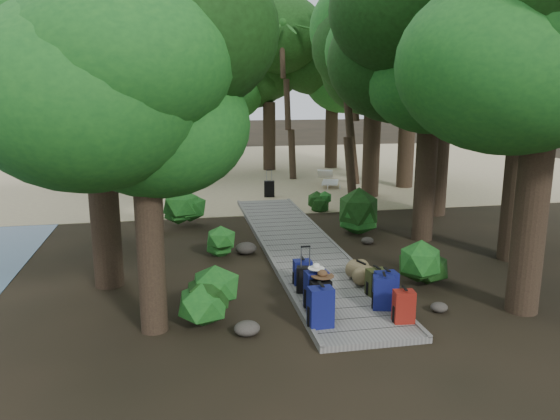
{
  "coord_description": "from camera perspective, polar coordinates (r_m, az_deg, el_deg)",
  "views": [
    {
      "loc": [
        -3.21,
        -13.0,
        4.31
      ],
      "look_at": [
        -0.44,
        1.4,
        1.0
      ],
      "focal_mm": 35.0,
      "sensor_mm": 36.0,
      "label": 1
    }
  ],
  "objects": [
    {
      "name": "shrub_left_a",
      "position": [
        10.3,
        -7.37,
        -8.78
      ],
      "size": [
        1.23,
        1.23,
        1.11
      ],
      "primitive_type": null,
      "color": "#18511B",
      "rests_on": "ground"
    },
    {
      "name": "suitcase_on_boardwalk",
      "position": [
        11.44,
        2.64,
        -7.28
      ],
      "size": [
        0.4,
        0.29,
        0.55
      ],
      "primitive_type": null,
      "rotation": [
        0.0,
        0.0,
        -0.27
      ],
      "color": "black",
      "rests_on": "boardwalk"
    },
    {
      "name": "duffel_right_khaki",
      "position": [
        12.24,
        8.46,
        -6.43
      ],
      "size": [
        0.59,
        0.71,
        0.41
      ],
      "primitive_type": null,
      "rotation": [
        0.0,
        0.0,
        0.33
      ],
      "color": "brown",
      "rests_on": "boardwalk"
    },
    {
      "name": "rock_right_a",
      "position": [
        11.29,
        16.29,
        -9.73
      ],
      "size": [
        0.34,
        0.31,
        0.19
      ],
      "primitive_type": null,
      "color": "#4C473F",
      "rests_on": "ground"
    },
    {
      "name": "backpack_left_d",
      "position": [
        11.92,
        2.37,
        -6.36
      ],
      "size": [
        0.4,
        0.29,
        0.59
      ],
      "primitive_type": null,
      "rotation": [
        0.0,
        0.0,
        -0.02
      ],
      "color": "navy",
      "rests_on": "boardwalk"
    },
    {
      "name": "rock_left_a",
      "position": [
        9.92,
        -3.46,
        -12.24
      ],
      "size": [
        0.47,
        0.42,
        0.26
      ],
      "primitive_type": null,
      "color": "#4C473F",
      "rests_on": "ground"
    },
    {
      "name": "tree_right_f",
      "position": [
        24.32,
        13.44,
        14.24
      ],
      "size": [
        5.71,
        5.71,
        10.2
      ],
      "primitive_type": null,
      "color": "black",
      "rests_on": "ground"
    },
    {
      "name": "tree_right_a",
      "position": [
        11.13,
        25.92,
        11.99
      ],
      "size": [
        5.29,
        5.29,
        8.82
      ],
      "primitive_type": null,
      "color": "black",
      "rests_on": "ground"
    },
    {
      "name": "palm_right_a",
      "position": [
        20.14,
        8.1,
        11.22
      ],
      "size": [
        4.49,
        4.49,
        7.66
      ],
      "primitive_type": null,
      "color": "#103910",
      "rests_on": "ground"
    },
    {
      "name": "tree_back_c",
      "position": [
        29.76,
        5.51,
        13.62
      ],
      "size": [
        5.34,
        5.34,
        9.61
      ],
      "primitive_type": null,
      "color": "black",
      "rests_on": "ground"
    },
    {
      "name": "shrub_left_b",
      "position": [
        14.17,
        -5.56,
        -3.4
      ],
      "size": [
        0.87,
        0.87,
        0.78
      ],
      "primitive_type": null,
      "color": "#18511B",
      "rests_on": "ground"
    },
    {
      "name": "backpack_left_c",
      "position": [
        10.66,
        3.83,
        -8.1
      ],
      "size": [
        0.46,
        0.35,
        0.81
      ],
      "primitive_type": null,
      "rotation": [
        0.0,
        0.0,
        0.09
      ],
      "color": "navy",
      "rests_on": "boardwalk"
    },
    {
      "name": "palm_right_b",
      "position": [
        24.94,
        8.0,
        12.47
      ],
      "size": [
        4.4,
        4.4,
        8.51
      ],
      "primitive_type": null,
      "color": "#103910",
      "rests_on": "ground"
    },
    {
      "name": "shrub_right_b",
      "position": [
        16.74,
        8.62,
        -0.19
      ],
      "size": [
        1.36,
        1.36,
        1.22
      ],
      "primitive_type": null,
      "color": "#18511B",
      "rests_on": "ground"
    },
    {
      "name": "rock_right_d",
      "position": [
        18.03,
        7.67,
        -0.78
      ],
      "size": [
        0.5,
        0.45,
        0.28
      ],
      "primitive_type": null,
      "color": "#4C473F",
      "rests_on": "ground"
    },
    {
      "name": "tree_back_d",
      "position": [
        27.75,
        -16.2,
        11.86
      ],
      "size": [
        4.96,
        4.96,
        8.27
      ],
      "primitive_type": null,
      "color": "black",
      "rests_on": "ground"
    },
    {
      "name": "backpack_left_a",
      "position": [
        9.87,
        4.28,
        -9.87
      ],
      "size": [
        0.45,
        0.32,
        0.81
      ],
      "primitive_type": null,
      "rotation": [
        0.0,
        0.0,
        0.05
      ],
      "color": "navy",
      "rests_on": "boardwalk"
    },
    {
      "name": "backpack_right_d",
      "position": [
        11.49,
        10.06,
        -7.27
      ],
      "size": [
        0.43,
        0.34,
        0.6
      ],
      "primitive_type": null,
      "rotation": [
        0.0,
        0.0,
        0.14
      ],
      "color": "#323917",
      "rests_on": "boardwalk"
    },
    {
      "name": "tree_back_a",
      "position": [
        27.78,
        -7.25,
        11.94
      ],
      "size": [
        4.6,
        4.6,
        7.96
      ],
      "primitive_type": null,
      "color": "black",
      "rests_on": "ground"
    },
    {
      "name": "shrub_right_a",
      "position": [
        12.5,
        15.02,
        -5.54
      ],
      "size": [
        1.08,
        1.08,
        0.98
      ],
      "primitive_type": null,
      "color": "#18511B",
      "rests_on": "ground"
    },
    {
      "name": "hat_white",
      "position": [
        10.46,
        3.82,
        -5.84
      ],
      "size": [
        0.32,
        0.32,
        0.11
      ],
      "primitive_type": null,
      "color": "silver",
      "rests_on": "backpack_left_c"
    },
    {
      "name": "sand_beach",
      "position": [
        29.49,
        -4.53,
        4.29
      ],
      "size": [
        40.0,
        22.0,
        0.02
      ],
      "primitive_type": "cube",
      "color": "tan",
      "rests_on": "ground"
    },
    {
      "name": "tree_left_a",
      "position": [
        9.5,
        -13.98,
        7.26
      ],
      "size": [
        4.16,
        4.16,
        6.93
      ],
      "primitive_type": null,
      "color": "black",
      "rests_on": "ground"
    },
    {
      "name": "shrub_left_c",
      "position": [
        17.55,
        -10.09,
        0.34
      ],
      "size": [
        1.35,
        1.35,
        1.21
      ],
      "primitive_type": null,
      "color": "#18511B",
      "rests_on": "ground"
    },
    {
      "name": "rock_left_b",
      "position": [
        11.42,
        -6.58,
        -9.01
      ],
      "size": [
        0.36,
        0.32,
        0.2
      ],
      "primitive_type": null,
      "color": "#4C473F",
      "rests_on": "ground"
    },
    {
      "name": "backpack_right_b",
      "position": [
        10.79,
        10.76,
        -8.32
      ],
      "size": [
        0.46,
        0.38,
        0.72
      ],
      "primitive_type": null,
      "rotation": [
        0.0,
        0.0,
        -0.27
      ],
      "color": "navy",
      "rests_on": "boardwalk"
    },
    {
      "name": "rock_left_d",
      "position": [
        16.28,
        -6.33,
        -2.37
      ],
      "size": [
        0.34,
        0.31,
        0.19
      ],
      "primitive_type": null,
      "color": "#4C473F",
      "rests_on": "ground"
    },
    {
      "name": "kayak",
      "position": [
        22.75,
        -11.57,
        1.96
      ],
      "size": [
        1.38,
        2.97,
        0.29
      ],
      "primitive_type": "ellipsoid",
      "rotation": [
        0.0,
        0.0,
        0.27
      ],
      "color": "#AC390E",
      "rests_on": "sand_beach"
    },
    {
      "name": "boardwalk",
      "position": [
        14.97,
        1.96,
        -3.78
      ],
      "size": [
        2.0,
        12.0,
        0.12
      ],
      "primitive_type": "cube",
      "color": "gray",
      "rests_on": "ground"
    },
    {
      "name": "rock_right_c",
      "position": [
        15.55,
        9.11,
        -3.17
      ],
      "size": [
        0.35,
        0.32,
        0.19
      ],
      "primitive_type": null,
      "color": "#4C473F",
      "rests_on": "ground"
    },
    {
      "name": "backpack_right_a",
      "position": [
        10.29,
        12.81,
        -9.63
      ],
      "size": [
        0.4,
        0.3,
        0.66
      ],
      "primitive_type": null,
      "rotation": [
        0.0,
        0.0,
        -0.1
      ],
      "color": "maroon",
      "rests_on": "boardwalk"
    },
    {
      "name": "shrub_right_c",
      "position": [
        19.43,
        4.41,
        0.86
      ],
      "size": [
        0.73,
        0.73,
        0.66
      ],
      "primitive_type": null,
      "color": "#18511B",
      "rests_on": "ground"
    },
    {
      "name": "tree_right_e",
      "position": [
        21.95,
        9.82,
        14.0
      ],
      "size": [
        5.41,
        5.41,
        9.74
      ],
      "primitive_type": null,
      "color": "black",
      "rests_on": "ground"
    },
    {
      "name": "tree_right_b",
      "position": [
        14.66,
        24.6,
        13.74
      ],
      "size": [
        5.44,
        5.44,
        9.71
      ],
      "primitive_type": null,
      "color": "black",
      "rests_on": "ground"
    },
    {
      "name": "tree_left_b",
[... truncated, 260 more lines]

